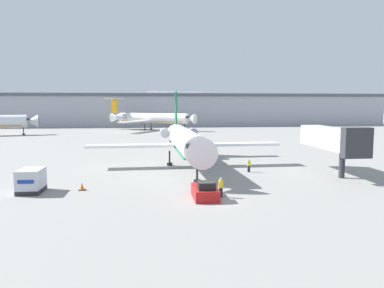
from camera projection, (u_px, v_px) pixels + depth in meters
The scene contains 10 objects.
ground_plane at pixel (208, 201), 34.02m from camera, with size 600.00×600.00×0.00m, color gray.
terminal_building at pixel (164, 110), 151.97m from camera, with size 180.00×16.80×12.98m.
airplane_main at pixel (185, 140), 52.41m from camera, with size 27.29×29.52×11.00m.
pushback_tug at pixel (205, 191), 34.85m from camera, with size 2.18×4.33×1.75m.
luggage_cart at pixel (31, 181), 37.09m from camera, with size 2.17×3.29×2.34m.
worker_near_tug at pixel (221, 187), 35.16m from camera, with size 0.40×0.26×1.86m.
worker_by_wing at pixel (249, 165), 48.24m from camera, with size 0.40×0.24×1.69m.
traffic_cone_left at pixel (82, 187), 38.10m from camera, with size 0.68×0.68×0.78m.
airplane_parked_far_left at pixel (150, 118), 126.54m from camera, with size 30.73×31.19×10.86m.
jet_bridge at pixel (332, 139), 46.64m from camera, with size 3.20×13.06×6.19m.
Camera 1 is at (-5.05, -32.94, 8.73)m, focal length 35.00 mm.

